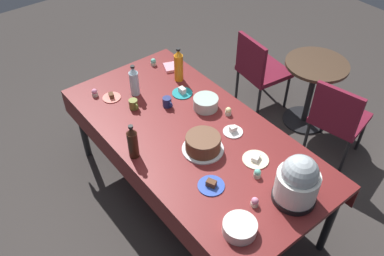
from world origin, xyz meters
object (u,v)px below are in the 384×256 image
object	(u,v)px
ceramic_snack_bowl	(240,228)
cupcake_vanilla	(228,111)
frosted_layer_cake	(203,144)
soda_bottle_cola	(133,142)
maroon_chair_left	(259,68)
dessert_plate_white	(233,131)
coffee_mug_navy	(167,102)
maroon_chair_right	(338,116)
cupcake_berry	(153,62)
potluck_table	(192,139)
cupcake_lemon	(255,202)
round_cafe_table	(313,82)
soda_bottle_water	(134,81)
dessert_plate_coral	(112,97)
dessert_plate_cobalt	(211,185)
soda_bottle_orange_juice	(179,66)
dessert_plate_cream	(256,159)
dessert_plate_teal	(182,92)
glass_salad_bowl	(206,103)
coffee_mug_olive	(134,104)
slow_cooker	(298,181)
cupcake_cocoa	(257,173)
cupcake_rose	(95,93)

from	to	relation	value
ceramic_snack_bowl	cupcake_vanilla	xyz separation A→B (m)	(-0.84, 0.67, -0.01)
frosted_layer_cake	soda_bottle_cola	size ratio (longest dim) A/B	1.07
frosted_layer_cake	maroon_chair_left	size ratio (longest dim) A/B	0.36
dessert_plate_white	coffee_mug_navy	world-z (taller)	coffee_mug_navy
maroon_chair_right	cupcake_berry	bearing A→B (deg)	-142.83
potluck_table	cupcake_lemon	xyz separation A→B (m)	(0.77, -0.11, 0.09)
round_cafe_table	soda_bottle_water	bearing A→B (deg)	-111.15
cupcake_vanilla	round_cafe_table	world-z (taller)	cupcake_vanilla
dessert_plate_coral	maroon_chair_right	distance (m)	1.98
dessert_plate_coral	maroon_chair_left	bearing A→B (deg)	83.17
dessert_plate_cobalt	soda_bottle_orange_juice	distance (m)	1.23
frosted_layer_cake	dessert_plate_cream	bearing A→B (deg)	36.09
frosted_layer_cake	dessert_plate_teal	world-z (taller)	frosted_layer_cake
frosted_layer_cake	glass_salad_bowl	distance (m)	0.48
coffee_mug_olive	soda_bottle_water	bearing A→B (deg)	144.07
soda_bottle_cola	maroon_chair_left	distance (m)	1.89
slow_cooker	cupcake_cocoa	xyz separation A→B (m)	(-0.27, -0.05, -0.13)
soda_bottle_orange_juice	coffee_mug_olive	distance (m)	0.54
cupcake_cocoa	soda_bottle_cola	distance (m)	0.87
potluck_table	cupcake_rose	distance (m)	0.93
dessert_plate_white	dessert_plate_teal	bearing A→B (deg)	-179.11
soda_bottle_cola	dessert_plate_teal	bearing A→B (deg)	117.36
cupcake_vanilla	soda_bottle_water	world-z (taller)	soda_bottle_water
glass_salad_bowl	dessert_plate_coral	xyz separation A→B (m)	(-0.58, -0.53, -0.04)
ceramic_snack_bowl	dessert_plate_white	xyz separation A→B (m)	(-0.67, 0.56, -0.02)
dessert_plate_cream	cupcake_vanilla	size ratio (longest dim) A/B	2.78
dessert_plate_cobalt	cupcake_berry	xyz separation A→B (m)	(-1.42, 0.51, 0.02)
cupcake_vanilla	soda_bottle_cola	world-z (taller)	soda_bottle_cola
glass_salad_bowl	cupcake_vanilla	xyz separation A→B (m)	(0.18, 0.09, -0.02)
dessert_plate_coral	soda_bottle_orange_juice	size ratio (longest dim) A/B	0.48
potluck_table	coffee_mug_navy	world-z (taller)	coffee_mug_navy
cupcake_lemon	coffee_mug_navy	world-z (taller)	coffee_mug_navy
cupcake_berry	coffee_mug_navy	bearing A→B (deg)	-23.86
potluck_table	ceramic_snack_bowl	distance (m)	0.91
frosted_layer_cake	cupcake_lemon	xyz separation A→B (m)	(0.58, -0.06, -0.03)
frosted_layer_cake	glass_salad_bowl	xyz separation A→B (m)	(-0.35, 0.32, -0.01)
soda_bottle_water	soda_bottle_orange_juice	size ratio (longest dim) A/B	0.89
dessert_plate_cobalt	dessert_plate_white	bearing A→B (deg)	122.45
dessert_plate_cream	maroon_chair_right	distance (m)	1.18
cupcake_lemon	maroon_chair_left	bearing A→B (deg)	132.95
coffee_mug_navy	maroon_chair_right	distance (m)	1.53
coffee_mug_navy	maroon_chair_left	world-z (taller)	maroon_chair_left
potluck_table	dessert_plate_white	distance (m)	0.32
glass_salad_bowl	round_cafe_table	xyz separation A→B (m)	(0.12, 1.27, -0.30)
slow_cooker	cupcake_cocoa	bearing A→B (deg)	-169.44
glass_salad_bowl	soda_bottle_cola	world-z (taller)	soda_bottle_cola
cupcake_lemon	soda_bottle_cola	bearing A→B (deg)	-156.82
cupcake_lemon	dessert_plate_cream	bearing A→B (deg)	133.96
slow_cooker	coffee_mug_navy	xyz separation A→B (m)	(-1.26, -0.09, -0.13)
frosted_layer_cake	soda_bottle_cola	xyz separation A→B (m)	(-0.26, -0.42, 0.07)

